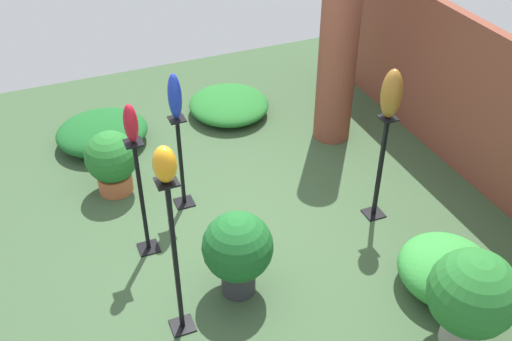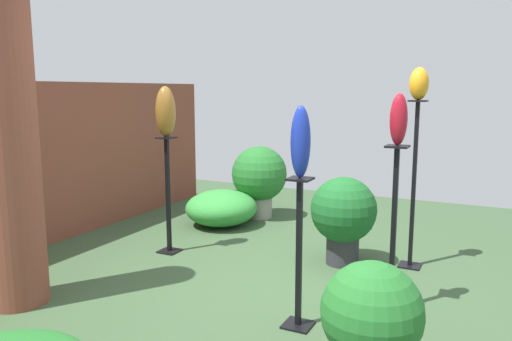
# 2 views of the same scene
# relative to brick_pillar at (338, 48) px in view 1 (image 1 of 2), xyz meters

# --- Properties ---
(ground_plane) EXTENTS (8.00, 8.00, 0.00)m
(ground_plane) POSITION_rel_brick_pillar_xyz_m (1.24, -1.73, -1.20)
(ground_plane) COLOR #385133
(brick_wall_back) EXTENTS (5.60, 0.12, 1.75)m
(brick_wall_back) POSITION_rel_brick_pillar_xyz_m (1.24, 1.04, -0.32)
(brick_wall_back) COLOR brown
(brick_wall_back) RESTS_ON ground
(brick_pillar) EXTENTS (0.45, 0.45, 2.39)m
(brick_pillar) POSITION_rel_brick_pillar_xyz_m (0.00, 0.00, 0.00)
(brick_pillar) COLOR brown
(brick_pillar) RESTS_ON ground
(pedestal_cobalt) EXTENTS (0.20, 0.20, 1.07)m
(pedestal_cobalt) POSITION_rel_brick_pillar_xyz_m (0.60, -2.12, -0.71)
(pedestal_cobalt) COLOR black
(pedestal_cobalt) RESTS_ON ground
(pedestal_amber) EXTENTS (0.20, 0.20, 1.57)m
(pedestal_amber) POSITION_rel_brick_pillar_xyz_m (2.21, -2.63, -0.47)
(pedestal_amber) COLOR black
(pedestal_amber) RESTS_ON ground
(pedestal_ruby) EXTENTS (0.20, 0.20, 1.26)m
(pedestal_ruby) POSITION_rel_brick_pillar_xyz_m (1.15, -2.66, -0.62)
(pedestal_ruby) COLOR black
(pedestal_ruby) RESTS_ON ground
(pedestal_bronze) EXTENTS (0.20, 0.20, 1.20)m
(pedestal_bronze) POSITION_rel_brick_pillar_xyz_m (1.55, -0.32, -0.65)
(pedestal_bronze) COLOR black
(pedestal_bronze) RESTS_ON ground
(art_vase_cobalt) EXTENTS (0.13, 0.14, 0.49)m
(art_vase_cobalt) POSITION_rel_brick_pillar_xyz_m (0.60, -2.12, 0.12)
(art_vase_cobalt) COLOR #192D9E
(art_vase_cobalt) RESTS_ON pedestal_cobalt
(art_vase_amber) EXTENTS (0.19, 0.17, 0.29)m
(art_vase_amber) POSITION_rel_brick_pillar_xyz_m (2.21, -2.63, 0.52)
(art_vase_amber) COLOR orange
(art_vase_amber) RESTS_ON pedestal_amber
(art_vase_ruby) EXTENTS (0.13, 0.13, 0.38)m
(art_vase_ruby) POSITION_rel_brick_pillar_xyz_m (1.15, -2.66, 0.25)
(art_vase_ruby) COLOR maroon
(art_vase_ruby) RESTS_ON pedestal_ruby
(art_vase_bronze) EXTENTS (0.21, 0.19, 0.50)m
(art_vase_bronze) POSITION_rel_brick_pillar_xyz_m (1.55, -0.32, 0.25)
(art_vase_bronze) COLOR brown
(art_vase_bronze) RESTS_ON pedestal_bronze
(potted_plant_mid_left) EXTENTS (0.57, 0.57, 0.73)m
(potted_plant_mid_left) POSITION_rel_brick_pillar_xyz_m (0.09, -2.76, -0.80)
(potted_plant_mid_left) COLOR #B25B38
(potted_plant_mid_left) RESTS_ON ground
(potted_plant_walkway_edge) EXTENTS (0.72, 0.72, 0.94)m
(potted_plant_walkway_edge) POSITION_rel_brick_pillar_xyz_m (3.24, -0.53, -0.65)
(potted_plant_walkway_edge) COLOR gray
(potted_plant_walkway_edge) RESTS_ON ground
(potted_plant_front_right) EXTENTS (0.63, 0.63, 0.85)m
(potted_plant_front_right) POSITION_rel_brick_pillar_xyz_m (2.00, -2.03, -0.70)
(potted_plant_front_right) COLOR #2D2D33
(potted_plant_front_right) RESTS_ON ground
(foliage_bed_east) EXTENTS (1.05, 1.11, 0.33)m
(foliage_bed_east) POSITION_rel_brick_pillar_xyz_m (-0.92, -2.70, -1.03)
(foliage_bed_east) COLOR #195923
(foliage_bed_east) RESTS_ON ground
(foliage_bed_west) EXTENTS (1.09, 1.05, 0.28)m
(foliage_bed_west) POSITION_rel_brick_pillar_xyz_m (-0.99, -1.01, -1.06)
(foliage_bed_west) COLOR #236B28
(foliage_bed_west) RESTS_ON ground
(foliage_bed_center) EXTENTS (0.92, 0.87, 0.44)m
(foliage_bed_center) POSITION_rel_brick_pillar_xyz_m (2.69, -0.28, -0.98)
(foliage_bed_center) COLOR #338C38
(foliage_bed_center) RESTS_ON ground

